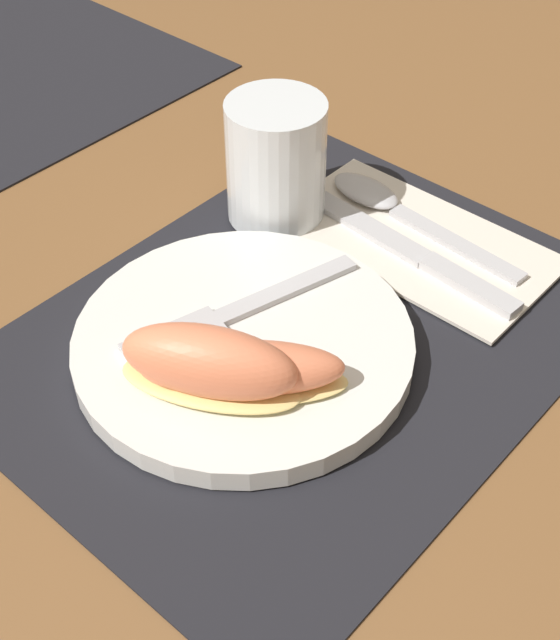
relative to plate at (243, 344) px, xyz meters
The scene contains 10 objects.
ground_plane 0.05m from the plate, 21.12° to the right, with size 3.00×3.00×0.00m, color brown.
placemat 0.05m from the plate, 21.12° to the right, with size 0.43×0.33×0.00m.
plate is the anchor object (origin of this frame).
juice_glass 0.16m from the plate, 33.77° to the left, with size 0.08×0.08×0.10m.
napkin 0.18m from the plate, ahead, with size 0.12×0.21×0.00m.
knife 0.16m from the plate, ahead, with size 0.03×0.21×0.01m.
spoon 0.20m from the plate, ahead, with size 0.04×0.19×0.01m.
fork 0.02m from the plate, 74.12° to the left, with size 0.18×0.07×0.00m.
citrus_wedge_0 0.06m from the plate, 160.65° to the right, with size 0.09×0.13×0.05m.
citrus_wedge_1 0.05m from the plate, 136.65° to the right, with size 0.12×0.13×0.03m.
Camera 1 is at (-0.35, -0.28, 0.43)m, focal length 50.00 mm.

